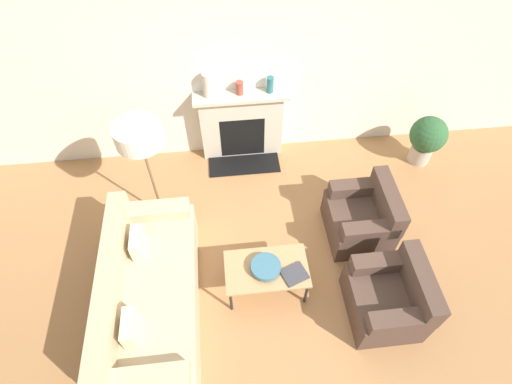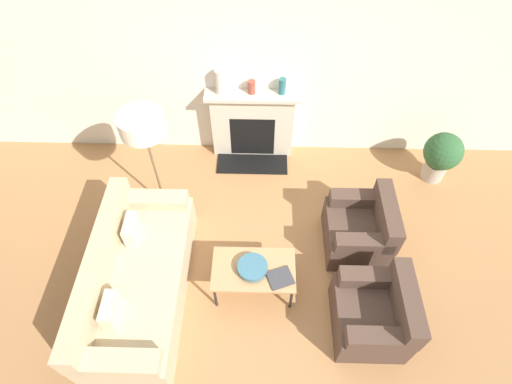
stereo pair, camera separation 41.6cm
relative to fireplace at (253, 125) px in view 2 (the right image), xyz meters
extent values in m
plane|color=#A87547|center=(0.19, -2.26, -0.53)|extent=(18.00, 18.00, 0.00)
cube|color=silver|center=(0.19, 0.14, 0.92)|extent=(18.00, 0.06, 2.90)
cube|color=beige|center=(0.00, 0.01, -0.01)|extent=(1.15, 0.20, 1.03)
cube|color=black|center=(0.00, -0.07, -0.15)|extent=(0.63, 0.04, 0.67)
cube|color=black|center=(0.00, -0.27, -0.52)|extent=(1.04, 0.40, 0.02)
cube|color=beige|center=(0.00, -0.02, 0.53)|extent=(1.27, 0.28, 0.05)
cube|color=tan|center=(-1.17, -2.32, -0.30)|extent=(0.92, 2.09, 0.46)
cube|color=tan|center=(-1.54, -2.32, 0.11)|extent=(0.20, 2.09, 0.36)
cube|color=tan|center=(-1.17, -3.25, 0.01)|extent=(0.85, 0.22, 0.16)
cube|color=tan|center=(-1.17, -1.38, 0.01)|extent=(0.85, 0.22, 0.16)
cube|color=beige|center=(-1.30, -2.79, 0.07)|extent=(0.12, 0.32, 0.28)
cube|color=beige|center=(-1.30, -1.84, 0.07)|extent=(0.12, 0.32, 0.28)
cube|color=#4C382D|center=(1.31, -2.65, -0.31)|extent=(0.73, 0.82, 0.43)
cube|color=#4C382D|center=(1.59, -2.65, 0.08)|extent=(0.18, 0.82, 0.36)
cube|color=#4C382D|center=(1.31, -2.33, -0.01)|extent=(0.65, 0.18, 0.17)
cube|color=#4C382D|center=(1.31, -2.97, -0.01)|extent=(0.65, 0.18, 0.17)
cube|color=#4C382D|center=(1.31, -1.59, -0.31)|extent=(0.73, 0.82, 0.43)
cube|color=#4C382D|center=(1.59, -1.59, 0.08)|extent=(0.18, 0.82, 0.36)
cube|color=#4C382D|center=(1.31, -1.28, -0.01)|extent=(0.65, 0.18, 0.17)
cube|color=#4C382D|center=(1.31, -1.91, -0.01)|extent=(0.65, 0.18, 0.17)
cube|color=tan|center=(0.08, -2.22, -0.10)|extent=(0.91, 0.54, 0.03)
cylinder|color=black|center=(-0.34, -2.45, -0.32)|extent=(0.03, 0.03, 0.42)
cylinder|color=black|center=(0.50, -2.45, -0.32)|extent=(0.03, 0.03, 0.42)
cylinder|color=black|center=(-0.34, -1.99, -0.32)|extent=(0.03, 0.03, 0.42)
cylinder|color=black|center=(0.50, -1.99, -0.32)|extent=(0.03, 0.03, 0.42)
cylinder|color=#38667A|center=(0.07, -2.23, -0.07)|extent=(0.11, 0.11, 0.02)
cylinder|color=#38667A|center=(0.07, -2.23, -0.03)|extent=(0.33, 0.33, 0.06)
cube|color=#38383D|center=(0.37, -2.33, -0.07)|extent=(0.32, 0.29, 0.02)
cylinder|color=brown|center=(-1.16, -1.05, -0.51)|extent=(0.33, 0.33, 0.03)
cylinder|color=brown|center=(-1.16, -1.05, 0.18)|extent=(0.03, 0.03, 1.35)
cylinder|color=silver|center=(-1.16, -1.05, 0.93)|extent=(0.52, 0.52, 0.23)
cylinder|color=beige|center=(-0.41, 0.01, 0.72)|extent=(0.13, 0.13, 0.34)
cylinder|color=brown|center=(-0.01, 0.01, 0.64)|extent=(0.10, 0.10, 0.18)
cylinder|color=#28666B|center=(0.39, 0.01, 0.66)|extent=(0.09, 0.09, 0.22)
cylinder|color=#B2A899|center=(2.59, -0.44, -0.39)|extent=(0.31, 0.31, 0.28)
sphere|color=#2D5B33|center=(2.59, -0.44, -0.02)|extent=(0.51, 0.51, 0.51)
camera|label=1|loc=(-0.26, -4.26, 3.84)|focal=28.00mm
camera|label=2|loc=(0.15, -4.28, 3.84)|focal=28.00mm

